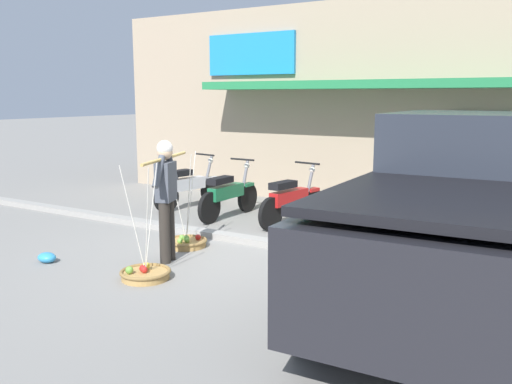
{
  "coord_description": "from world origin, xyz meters",
  "views": [
    {
      "loc": [
        4.43,
        -6.4,
        2.29
      ],
      "look_at": [
        0.15,
        0.6,
        0.85
      ],
      "focal_mm": 38.66,
      "sensor_mm": 36.0,
      "label": 1
    }
  ],
  "objects": [
    {
      "name": "wooden_crate",
      "position": [
        1.49,
        1.87,
        0.16
      ],
      "size": [
        0.44,
        0.36,
        0.32
      ],
      "primitive_type": "cube",
      "color": "olive",
      "rests_on": "ground"
    },
    {
      "name": "plastic_litter_bag",
      "position": [
        -1.9,
        -1.63,
        0.07
      ],
      "size": [
        0.28,
        0.22,
        0.14
      ],
      "primitive_type": "ellipsoid",
      "color": "#3393D1",
      "rests_on": "ground"
    },
    {
      "name": "motorcycle_nearest_shop",
      "position": [
        -2.57,
        2.39,
        0.45
      ],
      "size": [
        0.56,
        1.8,
        1.09
      ],
      "color": "black",
      "rests_on": "ground"
    },
    {
      "name": "fruit_basket_right_side",
      "position": [
        -0.76,
        0.03,
        0.08
      ],
      "size": [
        0.65,
        0.65,
        1.45
      ],
      "color": "#B2894C",
      "rests_on": "ground"
    },
    {
      "name": "motorcycle_second_in_row",
      "position": [
        -1.35,
        2.04,
        0.45
      ],
      "size": [
        0.54,
        1.82,
        1.09
      ],
      "color": "black",
      "rests_on": "ground"
    },
    {
      "name": "ground_plane",
      "position": [
        0.0,
        0.0,
        0.0
      ],
      "size": [
        90.0,
        90.0,
        0.0
      ],
      "primitive_type": "plane",
      "color": "gray"
    },
    {
      "name": "sidewalk_curb",
      "position": [
        0.0,
        0.7,
        0.05
      ],
      "size": [
        20.0,
        0.24,
        0.1
      ],
      "primitive_type": "cube",
      "color": "gray",
      "rests_on": "ground"
    },
    {
      "name": "fruit_basket_left_side",
      "position": [
        -0.25,
        -1.44,
        0.08
      ],
      "size": [
        0.65,
        0.65,
        1.45
      ],
      "color": "#B2894C",
      "rests_on": "ground"
    },
    {
      "name": "motorcycle_third_in_row",
      "position": [
        -0.07,
        2.17,
        0.45
      ],
      "size": [
        0.54,
        1.81,
        1.09
      ],
      "color": "black",
      "rests_on": "ground"
    },
    {
      "name": "storefront_building",
      "position": [
        0.71,
        6.78,
        2.1
      ],
      "size": [
        13.0,
        6.0,
        4.2
      ],
      "color": "tan",
      "rests_on": "ground"
    },
    {
      "name": "parked_truck",
      "position": [
        3.32,
        -0.48,
        1.03
      ],
      "size": [
        2.29,
        4.77,
        2.1
      ],
      "color": "black",
      "rests_on": "ground"
    },
    {
      "name": "fruit_vendor",
      "position": [
        -0.5,
        -0.7,
        0.98
      ],
      "size": [
        0.55,
        1.48,
        1.7
      ],
      "color": "#2D2823",
      "rests_on": "ground"
    }
  ]
}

